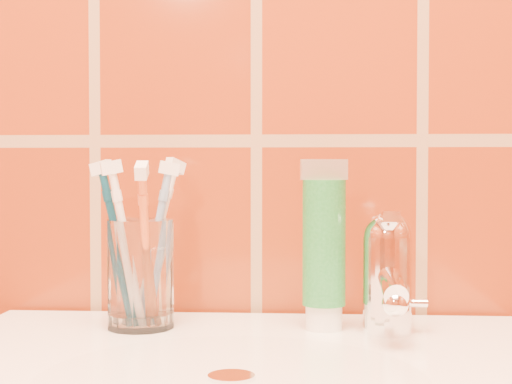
{
  "coord_description": "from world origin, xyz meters",
  "views": [
    {
      "loc": [
        0.06,
        0.33,
        1.01
      ],
      "look_at": [
        0.01,
        1.08,
        0.99
      ],
      "focal_mm": 55.0,
      "sensor_mm": 36.0,
      "label": 1
    }
  ],
  "objects": [
    {
      "name": "glass_tumbler",
      "position": [
        -0.11,
        1.1,
        0.9
      ],
      "size": [
        0.08,
        0.08,
        0.11
      ],
      "primitive_type": "cylinder",
      "rotation": [
        0.0,
        0.0,
        -0.15
      ],
      "color": "white",
      "rests_on": "pedestal_sink"
    },
    {
      "name": "toothpaste_tube",
      "position": [
        0.07,
        1.11,
        0.93
      ],
      "size": [
        0.05,
        0.04,
        0.17
      ],
      "rotation": [
        0.0,
        0.0,
        0.28
      ],
      "color": "white",
      "rests_on": "pedestal_sink"
    },
    {
      "name": "faucet",
      "position": [
        0.14,
        1.09,
        0.91
      ],
      "size": [
        0.05,
        0.11,
        0.12
      ],
      "color": "white",
      "rests_on": "pedestal_sink"
    },
    {
      "name": "toothbrush_0",
      "position": [
        -0.13,
        1.1,
        0.93
      ],
      "size": [
        0.09,
        0.08,
        0.18
      ],
      "primitive_type": null,
      "rotation": [
        0.24,
        0.0,
        -1.85
      ],
      "color": "navy",
      "rests_on": "glass_tumbler"
    },
    {
      "name": "toothbrush_1",
      "position": [
        -0.12,
        1.09,
        0.93
      ],
      "size": [
        0.08,
        0.07,
        0.18
      ],
      "primitive_type": null,
      "rotation": [
        0.18,
        0.0,
        -1.23
      ],
      "color": "white",
      "rests_on": "glass_tumbler"
    },
    {
      "name": "toothbrush_2",
      "position": [
        -0.1,
        1.13,
        0.93
      ],
      "size": [
        0.12,
        0.13,
        0.19
      ],
      "primitive_type": null,
      "rotation": [
        0.34,
        0.0,
        2.48
      ],
      "color": "silver",
      "rests_on": "glass_tumbler"
    },
    {
      "name": "toothbrush_3",
      "position": [
        -0.1,
        1.08,
        0.93
      ],
      "size": [
        0.04,
        0.13,
        0.19
      ],
      "primitive_type": null,
      "rotation": [
        0.34,
        0.0,
        0.08
      ],
      "color": "#D15C25",
      "rests_on": "glass_tumbler"
    },
    {
      "name": "toothbrush_4",
      "position": [
        -0.1,
        1.12,
        0.93
      ],
      "size": [
        0.08,
        0.07,
        0.18
      ],
      "primitive_type": null,
      "rotation": [
        0.19,
        0.0,
        1.82
      ],
      "color": "#7DA6DE",
      "rests_on": "glass_tumbler"
    }
  ]
}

